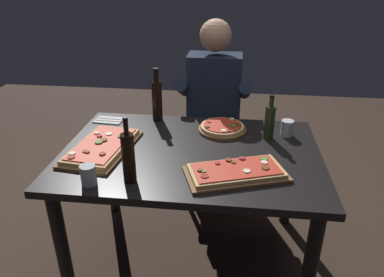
{
  "coord_description": "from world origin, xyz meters",
  "views": [
    {
      "loc": [
        0.22,
        -1.75,
        1.67
      ],
      "look_at": [
        0.0,
        0.05,
        0.79
      ],
      "focal_mm": 34.22,
      "sensor_mm": 36.0,
      "label": 1
    }
  ],
  "objects_px": {
    "pizza_round_far": "(222,128)",
    "wine_bottle_dark": "(128,157)",
    "dining_table": "(191,166)",
    "vinegar_bottle_green": "(270,121)",
    "pizza_rectangular_front": "(236,172)",
    "tumbler_near_camera": "(287,128)",
    "diner_chair": "(214,129)",
    "pizza_rectangular_left": "(102,147)",
    "tumbler_far_side": "(89,176)",
    "seated_diner": "(213,104)",
    "oil_bottle_amber": "(157,99)"
  },
  "relations": [
    {
      "from": "pizza_round_far",
      "to": "dining_table",
      "type": "bearing_deg",
      "value": -119.33
    },
    {
      "from": "pizza_rectangular_front",
      "to": "tumbler_near_camera",
      "type": "height_order",
      "value": "tumbler_near_camera"
    },
    {
      "from": "tumbler_near_camera",
      "to": "tumbler_far_side",
      "type": "distance_m",
      "value": 1.16
    },
    {
      "from": "tumbler_far_side",
      "to": "dining_table",
      "type": "bearing_deg",
      "value": 42.04
    },
    {
      "from": "wine_bottle_dark",
      "to": "vinegar_bottle_green",
      "type": "height_order",
      "value": "wine_bottle_dark"
    },
    {
      "from": "pizza_rectangular_left",
      "to": "pizza_round_far",
      "type": "distance_m",
      "value": 0.72
    },
    {
      "from": "tumbler_near_camera",
      "to": "tumbler_far_side",
      "type": "xyz_separation_m",
      "value": [
        -0.97,
        -0.65,
        -0.01
      ]
    },
    {
      "from": "pizza_rectangular_left",
      "to": "tumbler_far_side",
      "type": "height_order",
      "value": "tumbler_far_side"
    },
    {
      "from": "oil_bottle_amber",
      "to": "seated_diner",
      "type": "bearing_deg",
      "value": 43.73
    },
    {
      "from": "oil_bottle_amber",
      "to": "seated_diner",
      "type": "xyz_separation_m",
      "value": [
        0.34,
        0.33,
        -0.14
      ]
    },
    {
      "from": "pizza_rectangular_front",
      "to": "pizza_round_far",
      "type": "distance_m",
      "value": 0.52
    },
    {
      "from": "wine_bottle_dark",
      "to": "tumbler_near_camera",
      "type": "relative_size",
      "value": 3.4
    },
    {
      "from": "dining_table",
      "to": "vinegar_bottle_green",
      "type": "xyz_separation_m",
      "value": [
        0.43,
        0.21,
        0.2
      ]
    },
    {
      "from": "pizza_rectangular_front",
      "to": "seated_diner",
      "type": "relative_size",
      "value": 0.4
    },
    {
      "from": "pizza_rectangular_front",
      "to": "vinegar_bottle_green",
      "type": "bearing_deg",
      "value": 67.43
    },
    {
      "from": "vinegar_bottle_green",
      "to": "tumbler_near_camera",
      "type": "xyz_separation_m",
      "value": [
        0.11,
        0.05,
        -0.06
      ]
    },
    {
      "from": "wine_bottle_dark",
      "to": "tumbler_near_camera",
      "type": "height_order",
      "value": "wine_bottle_dark"
    },
    {
      "from": "pizza_rectangular_front",
      "to": "vinegar_bottle_green",
      "type": "distance_m",
      "value": 0.48
    },
    {
      "from": "pizza_round_far",
      "to": "tumbler_far_side",
      "type": "relative_size",
      "value": 3.01
    },
    {
      "from": "pizza_rectangular_front",
      "to": "wine_bottle_dark",
      "type": "relative_size",
      "value": 1.65
    },
    {
      "from": "pizza_round_far",
      "to": "wine_bottle_dark",
      "type": "xyz_separation_m",
      "value": [
        -0.4,
        -0.62,
        0.11
      ]
    },
    {
      "from": "dining_table",
      "to": "pizza_rectangular_left",
      "type": "xyz_separation_m",
      "value": [
        -0.48,
        -0.05,
        0.12
      ]
    },
    {
      "from": "vinegar_bottle_green",
      "to": "diner_chair",
      "type": "xyz_separation_m",
      "value": [
        -0.35,
        0.65,
        -0.36
      ]
    },
    {
      "from": "oil_bottle_amber",
      "to": "seated_diner",
      "type": "relative_size",
      "value": 0.26
    },
    {
      "from": "pizza_round_far",
      "to": "wine_bottle_dark",
      "type": "relative_size",
      "value": 0.9
    },
    {
      "from": "pizza_rectangular_front",
      "to": "tumbler_far_side",
      "type": "xyz_separation_m",
      "value": [
        -0.67,
        -0.15,
        0.02
      ]
    },
    {
      "from": "pizza_rectangular_front",
      "to": "wine_bottle_dark",
      "type": "height_order",
      "value": "wine_bottle_dark"
    },
    {
      "from": "pizza_round_far",
      "to": "pizza_rectangular_front",
      "type": "bearing_deg",
      "value": -80.19
    },
    {
      "from": "pizza_rectangular_front",
      "to": "tumbler_near_camera",
      "type": "xyz_separation_m",
      "value": [
        0.29,
        0.49,
        0.03
      ]
    },
    {
      "from": "pizza_rectangular_left",
      "to": "pizza_rectangular_front",
      "type": "bearing_deg",
      "value": -13.93
    },
    {
      "from": "diner_chair",
      "to": "pizza_round_far",
      "type": "bearing_deg",
      "value": -81.66
    },
    {
      "from": "vinegar_bottle_green",
      "to": "tumbler_near_camera",
      "type": "relative_size",
      "value": 2.78
    },
    {
      "from": "pizza_rectangular_left",
      "to": "tumbler_far_side",
      "type": "xyz_separation_m",
      "value": [
        0.06,
        -0.34,
        0.02
      ]
    },
    {
      "from": "tumbler_far_side",
      "to": "seated_diner",
      "type": "relative_size",
      "value": 0.07
    },
    {
      "from": "pizza_rectangular_left",
      "to": "seated_diner",
      "type": "relative_size",
      "value": 0.4
    },
    {
      "from": "vinegar_bottle_green",
      "to": "seated_diner",
      "type": "xyz_separation_m",
      "value": [
        -0.35,
        0.53,
        -0.1
      ]
    },
    {
      "from": "tumbler_far_side",
      "to": "tumbler_near_camera",
      "type": "bearing_deg",
      "value": 33.74
    },
    {
      "from": "pizza_rectangular_front",
      "to": "oil_bottle_amber",
      "type": "height_order",
      "value": "oil_bottle_amber"
    },
    {
      "from": "dining_table",
      "to": "seated_diner",
      "type": "bearing_deg",
      "value": 84.24
    },
    {
      "from": "seated_diner",
      "to": "vinegar_bottle_green",
      "type": "bearing_deg",
      "value": -56.1
    },
    {
      "from": "dining_table",
      "to": "vinegar_bottle_green",
      "type": "relative_size",
      "value": 5.27
    },
    {
      "from": "tumbler_near_camera",
      "to": "tumbler_far_side",
      "type": "bearing_deg",
      "value": -146.26
    },
    {
      "from": "dining_table",
      "to": "wine_bottle_dark",
      "type": "xyz_separation_m",
      "value": [
        -0.25,
        -0.34,
        0.22
      ]
    },
    {
      "from": "tumbler_near_camera",
      "to": "tumbler_far_side",
      "type": "height_order",
      "value": "tumbler_far_side"
    },
    {
      "from": "tumbler_far_side",
      "to": "wine_bottle_dark",
      "type": "bearing_deg",
      "value": 15.22
    },
    {
      "from": "pizza_rectangular_front",
      "to": "pizza_rectangular_left",
      "type": "relative_size",
      "value": 1.01
    },
    {
      "from": "vinegar_bottle_green",
      "to": "pizza_rectangular_front",
      "type": "bearing_deg",
      "value": -112.57
    },
    {
      "from": "pizza_rectangular_left",
      "to": "oil_bottle_amber",
      "type": "height_order",
      "value": "oil_bottle_amber"
    },
    {
      "from": "wine_bottle_dark",
      "to": "pizza_rectangular_front",
      "type": "bearing_deg",
      "value": 12.08
    },
    {
      "from": "pizza_rectangular_front",
      "to": "tumbler_far_side",
      "type": "relative_size",
      "value": 5.53
    }
  ]
}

